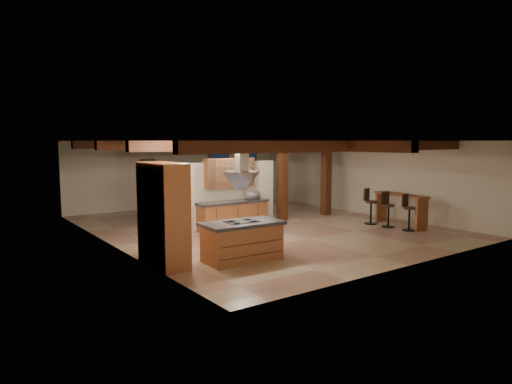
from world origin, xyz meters
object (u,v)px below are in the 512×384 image
at_px(sofa, 229,197).
at_px(bar_counter, 401,204).
at_px(dining_table, 209,209).
at_px(kitchen_island, 242,241).

distance_m(sofa, bar_counter, 8.28).
xyz_separation_m(dining_table, sofa, (2.71, 2.92, -0.02)).
bearing_deg(sofa, dining_table, 38.46).
height_order(sofa, bar_counter, bar_counter).
relative_size(dining_table, sofa, 0.88).
xyz_separation_m(kitchen_island, dining_table, (2.37, 5.74, -0.14)).
height_order(kitchen_island, bar_counter, bar_counter).
distance_m(kitchen_island, sofa, 10.05).
bearing_deg(bar_counter, dining_table, 131.42).
bearing_deg(dining_table, sofa, 51.93).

